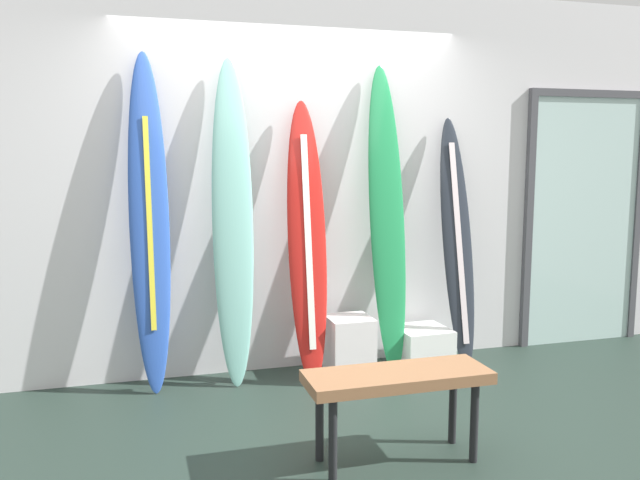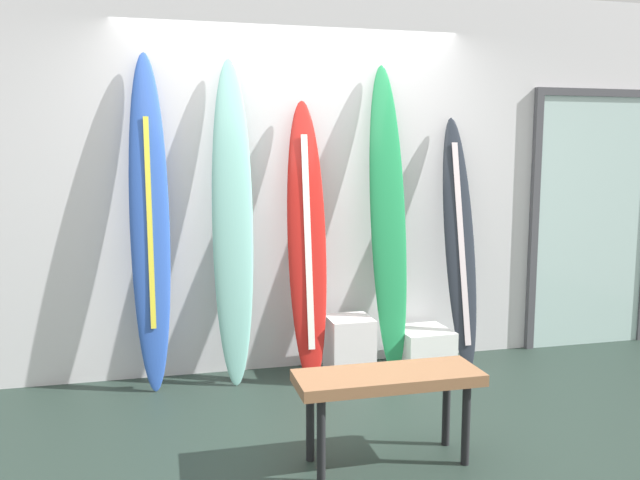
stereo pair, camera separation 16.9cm
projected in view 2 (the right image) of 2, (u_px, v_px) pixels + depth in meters
The scene contains 11 objects.
ground at pixel (337, 434), 3.81m from camera, with size 8.00×8.00×0.04m, color #23322B.
wall_back at pixel (291, 180), 4.87m from camera, with size 7.20×0.20×2.80m, color silver.
surfboard_cobalt at pixel (150, 225), 4.39m from camera, with size 0.27×0.33×2.27m.
surfboard_seafoam at pixel (233, 225), 4.51m from camera, with size 0.30×0.34×2.25m.
surfboard_crimson at pixel (307, 241), 4.59m from camera, with size 0.29×0.46×1.98m.
surfboard_emerald at pixel (388, 220), 4.75m from camera, with size 0.28×0.42×2.24m.
surfboard_charcoal at pixel (460, 245), 4.87m from camera, with size 0.24×0.47×1.87m.
display_block_left at pixel (423, 349), 4.90m from camera, with size 0.39×0.39×0.30m.
display_block_center at pixel (349, 346), 4.73m from camera, with size 0.32×0.32×0.43m.
glass_door at pixel (591, 216), 5.40m from camera, with size 1.13×0.06×2.11m.
bench at pixel (388, 384), 3.37m from camera, with size 0.96×0.34×0.49m.
Camera 2 is at (-0.97, -3.50, 1.61)m, focal length 36.74 mm.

